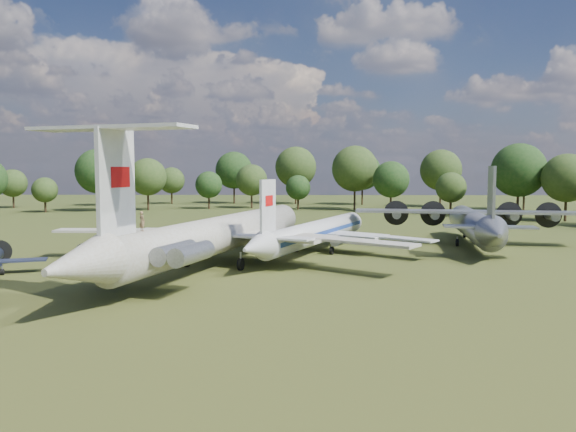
# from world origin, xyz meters

# --- Properties ---
(ground) EXTENTS (300.00, 300.00, 0.00)m
(ground) POSITION_xyz_m (0.00, 0.00, 0.00)
(ground) COLOR #1D3812
(ground) RESTS_ON ground
(il62_airliner) EXTENTS (55.57, 63.57, 5.25)m
(il62_airliner) POSITION_xyz_m (3.68, -2.77, 2.63)
(il62_airliner) COLOR silver
(il62_airliner) RESTS_ON ground
(tu104_jet) EXTENTS (42.13, 47.25, 3.89)m
(tu104_jet) POSITION_xyz_m (14.06, 6.62, 1.95)
(tu104_jet) COLOR silver
(tu104_jet) RESTS_ON ground
(an12_transport) EXTENTS (36.04, 39.14, 4.59)m
(an12_transport) POSITION_xyz_m (35.13, 12.86, 2.30)
(an12_transport) COLOR #ABAEB3
(an12_transport) RESTS_ON ground
(person_on_il62) EXTENTS (0.70, 0.68, 1.62)m
(person_on_il62) POSITION_xyz_m (-0.81, -16.77, 6.06)
(person_on_il62) COLOR #906E49
(person_on_il62) RESTS_ON il62_airliner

